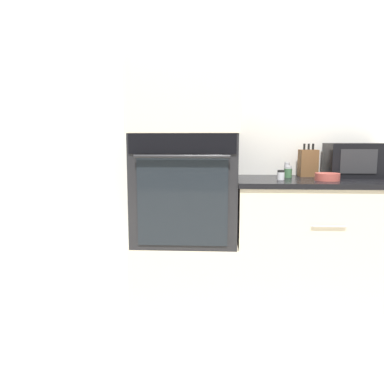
% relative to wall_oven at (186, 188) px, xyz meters
% --- Properties ---
extents(ground_plane, '(12.00, 12.00, 0.00)m').
position_rel_wall_oven_xyz_m(ground_plane, '(0.37, -0.30, -0.81)').
color(ground_plane, beige).
extents(wall_back, '(8.00, 0.05, 2.50)m').
position_rel_wall_oven_xyz_m(wall_back, '(0.37, 0.33, 0.44)').
color(wall_back, silver).
rests_on(wall_back, ground_plane).
extents(oven_cabinet_base, '(0.74, 0.60, 0.42)m').
position_rel_wall_oven_xyz_m(oven_cabinet_base, '(0.00, 0.00, -0.60)').
color(oven_cabinet_base, beige).
rests_on(oven_cabinet_base, ground_plane).
extents(wall_oven, '(0.72, 0.64, 0.77)m').
position_rel_wall_oven_xyz_m(wall_oven, '(0.00, 0.00, 0.00)').
color(wall_oven, black).
rests_on(wall_oven, oven_cabinet_base).
extents(oven_cabinet_upper, '(0.74, 0.60, 0.80)m').
position_rel_wall_oven_xyz_m(oven_cabinet_upper, '(0.00, 0.00, 0.79)').
color(oven_cabinet_upper, beige).
rests_on(oven_cabinet_upper, wall_oven).
extents(counter_unit, '(1.15, 0.63, 0.88)m').
position_rel_wall_oven_xyz_m(counter_unit, '(0.94, 0.00, -0.37)').
color(counter_unit, beige).
rests_on(counter_unit, ground_plane).
extents(microwave, '(0.41, 0.27, 0.25)m').
position_rel_wall_oven_xyz_m(microwave, '(1.24, 0.14, 0.19)').
color(microwave, black).
rests_on(microwave, counter_unit).
extents(knife_block, '(0.13, 0.12, 0.25)m').
position_rel_wall_oven_xyz_m(knife_block, '(0.92, 0.20, 0.17)').
color(knife_block, brown).
rests_on(knife_block, counter_unit).
extents(bowl, '(0.17, 0.17, 0.05)m').
position_rel_wall_oven_xyz_m(bowl, '(0.98, -0.09, 0.09)').
color(bowl, '#B24C42').
rests_on(bowl, counter_unit).
extents(condiment_jar_near, '(0.05, 0.05, 0.11)m').
position_rel_wall_oven_xyz_m(condiment_jar_near, '(0.76, 0.18, 0.12)').
color(condiment_jar_near, silver).
rests_on(condiment_jar_near, counter_unit).
extents(condiment_jar_mid, '(0.06, 0.06, 0.08)m').
position_rel_wall_oven_xyz_m(condiment_jar_mid, '(0.75, 0.10, 0.11)').
color(condiment_jar_mid, '#427047').
rests_on(condiment_jar_mid, counter_unit).
extents(condiment_jar_far, '(0.05, 0.05, 0.07)m').
position_rel_wall_oven_xyz_m(condiment_jar_far, '(0.67, -0.06, 0.10)').
color(condiment_jar_far, silver).
rests_on(condiment_jar_far, counter_unit).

